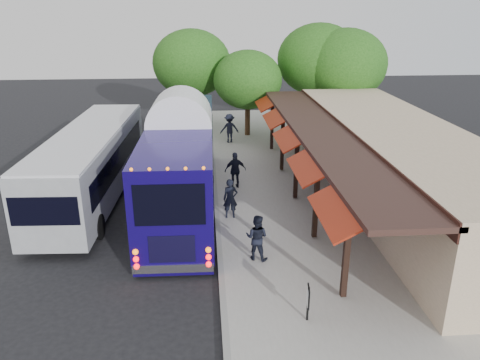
# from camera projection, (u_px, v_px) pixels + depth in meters

# --- Properties ---
(ground) EXTENTS (90.00, 90.00, 0.00)m
(ground) POSITION_uv_depth(u_px,v_px,m) (218.00, 245.00, 18.13)
(ground) COLOR black
(ground) RESTS_ON ground
(sidewalk) EXTENTS (10.00, 40.00, 0.15)m
(sidewalk) POSITION_uv_depth(u_px,v_px,m) (320.00, 199.00, 22.20)
(sidewalk) COLOR #9E9B93
(sidewalk) RESTS_ON ground
(curb) EXTENTS (0.20, 40.00, 0.16)m
(curb) POSITION_uv_depth(u_px,v_px,m) (216.00, 203.00, 21.85)
(curb) COLOR gray
(curb) RESTS_ON ground
(station_shelter) EXTENTS (8.15, 20.00, 3.60)m
(station_shelter) POSITION_uv_depth(u_px,v_px,m) (394.00, 162.00, 21.82)
(station_shelter) COLOR tan
(station_shelter) RESTS_ON ground
(coach_bus) EXTENTS (3.01, 13.24, 4.21)m
(coach_bus) POSITION_uv_depth(u_px,v_px,m) (182.00, 158.00, 21.11)
(coach_bus) COLOR #130757
(coach_bus) RESTS_ON ground
(city_bus) EXTENTS (3.23, 12.45, 3.31)m
(city_bus) POSITION_uv_depth(u_px,v_px,m) (92.00, 161.00, 22.00)
(city_bus) COLOR gray
(city_bus) RESTS_ON ground
(ped_a) EXTENTS (0.64, 0.43, 1.71)m
(ped_a) POSITION_uv_depth(u_px,v_px,m) (230.00, 199.00, 19.88)
(ped_a) COLOR black
(ped_a) RESTS_ON sidewalk
(ped_b) EXTENTS (1.01, 0.92, 1.70)m
(ped_b) POSITION_uv_depth(u_px,v_px,m) (257.00, 237.00, 16.58)
(ped_b) COLOR black
(ped_b) RESTS_ON sidewalk
(ped_c) EXTENTS (1.12, 0.59, 1.82)m
(ped_c) POSITION_uv_depth(u_px,v_px,m) (235.00, 170.00, 23.16)
(ped_c) COLOR black
(ped_c) RESTS_ON sidewalk
(ped_d) EXTENTS (1.32, 0.88, 1.90)m
(ped_d) POSITION_uv_depth(u_px,v_px,m) (229.00, 128.00, 30.91)
(ped_d) COLOR black
(ped_d) RESTS_ON sidewalk
(sign_board) EXTENTS (0.12, 0.50, 1.10)m
(sign_board) POSITION_uv_depth(u_px,v_px,m) (308.00, 298.00, 13.33)
(sign_board) COLOR black
(sign_board) RESTS_ON sidewalk
(tree_left) EXTENTS (4.67, 4.67, 5.98)m
(tree_left) POSITION_uv_depth(u_px,v_px,m) (248.00, 80.00, 31.71)
(tree_left) COLOR #382314
(tree_left) RESTS_ON ground
(tree_mid) EXTENTS (5.96, 5.96, 7.64)m
(tree_mid) POSITION_uv_depth(u_px,v_px,m) (319.00, 60.00, 33.33)
(tree_mid) COLOR #382314
(tree_mid) RESTS_ON ground
(tree_right) EXTENTS (5.74, 5.74, 7.35)m
(tree_right) POSITION_uv_depth(u_px,v_px,m) (345.00, 64.00, 32.29)
(tree_right) COLOR #382314
(tree_right) RESTS_ON ground
(tree_far) EXTENTS (5.64, 5.64, 7.22)m
(tree_far) POSITION_uv_depth(u_px,v_px,m) (192.00, 63.00, 33.75)
(tree_far) COLOR #382314
(tree_far) RESTS_ON ground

